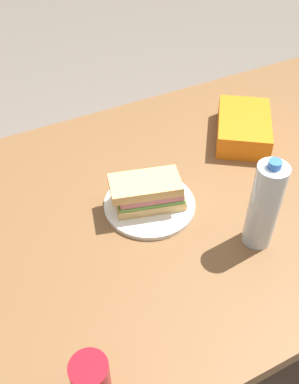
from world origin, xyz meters
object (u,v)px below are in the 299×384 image
Objects in this scene: sandwich at (148,192)px; chip_bag at (243,127)px; soda_can_red at (92,383)px; water_bottle_spare at (264,206)px; dining_table at (166,224)px; paper_plate at (150,205)px.

sandwich is 0.87× the size of chip_bag.
chip_bag is at bearing -160.54° from sandwich.
water_bottle_spare reaches higher than soda_can_red.
water_bottle_spare is (-0.13, 0.20, 0.19)m from dining_table.
water_bottle_spare is (-0.18, 0.21, 0.06)m from sandwich.
water_bottle_spare is (-0.47, -0.17, 0.05)m from soda_can_red.
paper_plate is at bearing -50.29° from water_bottle_spare.
dining_table is 9.29× the size of sandwich.
dining_table is at bearing 166.33° from paper_plate.
chip_bag is at bearing -120.70° from water_bottle_spare.
sandwich is at bearing -11.60° from dining_table.
paper_plate is 1.00× the size of chip_bag.
water_bottle_spare reaches higher than dining_table.
dining_table is 0.10m from paper_plate.
soda_can_red reaches higher than dining_table.
paper_plate is 0.29m from water_bottle_spare.
soda_can_red is 0.51× the size of water_bottle_spare.
soda_can_red reaches higher than paper_plate.
chip_bag reaches higher than paper_plate.
dining_table is 0.52m from soda_can_red.
dining_table is 8.11× the size of chip_bag.
paper_plate is at bearing -128.43° from soda_can_red.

